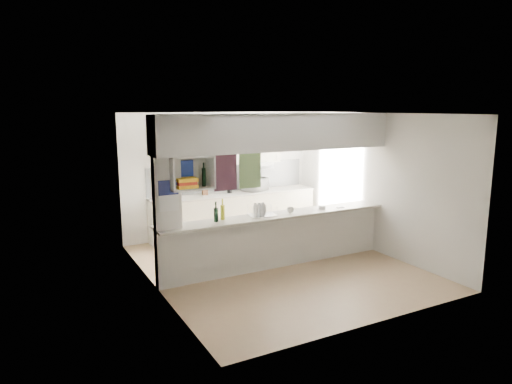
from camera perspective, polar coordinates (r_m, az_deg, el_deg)
floor at (r=7.98m, az=2.61°, el=-9.24°), size 4.80×4.80×0.00m
ceiling at (r=7.51m, az=2.77°, el=9.78°), size 4.80×4.80×0.00m
wall_back at (r=9.75m, az=-4.54°, el=2.27°), size 4.20×0.00×4.20m
wall_left at (r=6.82m, az=-12.66°, el=-1.55°), size 0.00×4.80×4.80m
wall_right at (r=8.88m, az=14.42°, el=1.15°), size 0.00×4.80×4.80m
servery_partition at (r=7.49m, az=1.57°, el=2.57°), size 4.20×0.50×2.60m
cubby_shelf at (r=6.85m, az=-8.36°, el=2.14°), size 0.65×0.35×0.50m
kitchen_run at (r=9.66m, az=-3.01°, el=-0.65°), size 3.60×0.63×2.24m
microwave at (r=9.82m, az=-0.09°, el=0.95°), size 0.58×0.46×0.28m
bowl at (r=9.81m, az=-0.14°, el=1.93°), size 0.23×0.23×0.06m
dish_rack at (r=7.59m, az=0.75°, el=-2.29°), size 0.48×0.38×0.23m
cup at (r=7.76m, az=4.33°, el=-2.27°), size 0.15×0.15×0.09m
wine_bottles at (r=7.28m, az=-4.59°, el=-2.62°), size 0.22×0.15×0.34m
plastic_tubs at (r=8.19m, az=8.47°, el=-1.90°), size 0.48×0.17×0.06m
utensil_jar at (r=9.61m, az=-3.34°, el=0.33°), size 0.11×0.11×0.15m
knife_block at (r=9.42m, az=-6.40°, el=0.28°), size 0.12×0.10×0.22m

